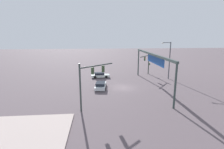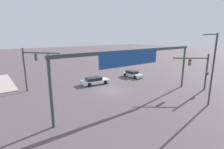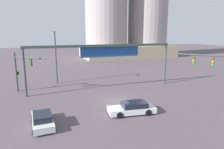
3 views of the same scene
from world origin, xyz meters
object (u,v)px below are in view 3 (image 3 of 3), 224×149
traffic_signal_near_corner (218,69)px  sedan_car_approaching (42,120)px  streetlamp_curved_arm (56,54)px  sedan_car_waiting_far (132,108)px  traffic_signal_opposite_side (22,67)px

traffic_signal_near_corner → sedan_car_approaching: traffic_signal_near_corner is taller
streetlamp_curved_arm → traffic_signal_near_corner: bearing=55.1°
sedan_car_approaching → sedan_car_waiting_far: size_ratio=0.88×
traffic_signal_opposite_side → sedan_car_approaching: size_ratio=1.27×
streetlamp_curved_arm → sedan_car_approaching: size_ratio=1.93×
traffic_signal_near_corner → sedan_car_waiting_far: size_ratio=1.29×
traffic_signal_near_corner → sedan_car_waiting_far: bearing=39.2°
traffic_signal_near_corner → sedan_car_waiting_far: traffic_signal_near_corner is taller
traffic_signal_opposite_side → streetlamp_curved_arm: 6.04m
sedan_car_waiting_far → traffic_signal_opposite_side: bearing=-41.0°
streetlamp_curved_arm → sedan_car_approaching: bearing=4.5°
traffic_signal_opposite_side → sedan_car_waiting_far: size_ratio=1.11×
traffic_signal_opposite_side → sedan_car_approaching: traffic_signal_opposite_side is taller
traffic_signal_near_corner → sedan_car_approaching: 18.19m
traffic_signal_opposite_side → traffic_signal_near_corner: bearing=4.3°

